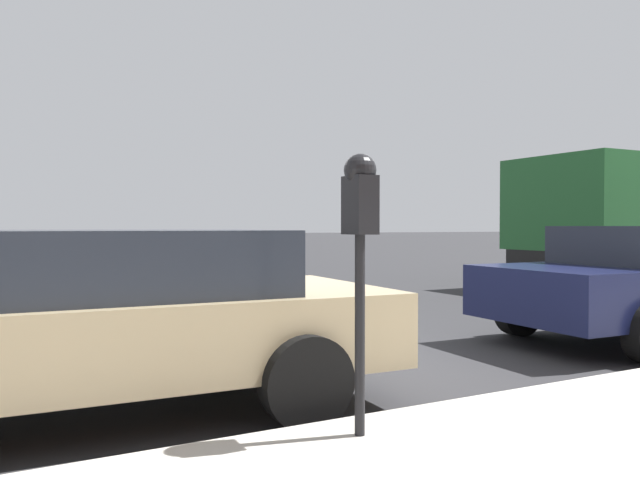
# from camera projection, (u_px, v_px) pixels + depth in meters

# --- Properties ---
(ground_plane) EXTENTS (220.00, 220.00, 0.00)m
(ground_plane) POSITION_uv_depth(u_px,v_px,m) (287.00, 363.00, 6.21)
(ground_plane) COLOR #2B2B2D
(parking_meter) EXTENTS (0.21, 0.19, 1.64)m
(parking_meter) POSITION_uv_depth(u_px,v_px,m) (360.00, 220.00, 3.61)
(parking_meter) COLOR black
(parking_meter) RESTS_ON sidewalk
(car_tan) EXTENTS (2.24, 4.86, 1.34)m
(car_tan) POSITION_uv_depth(u_px,v_px,m) (68.00, 317.00, 4.42)
(car_tan) COLOR tan
(car_tan) RESTS_ON ground_plane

